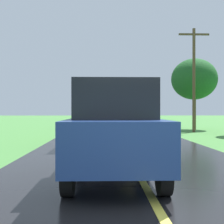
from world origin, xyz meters
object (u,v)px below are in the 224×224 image
at_px(banana_truck_far, 102,111).
at_px(following_car, 114,130).
at_px(roadside_tree_mid_right, 194,79).
at_px(utility_pole_roadside, 194,76).
at_px(banana_truck_near, 105,110).

xyz_separation_m(banana_truck_far, following_car, (0.30, -20.97, -0.40)).
distance_m(banana_truck_far, roadside_tree_mid_right, 8.33).
height_order(utility_pole_roadside, following_car, utility_pole_roadside).
distance_m(banana_truck_near, banana_truck_far, 12.93).
bearing_deg(roadside_tree_mid_right, utility_pole_roadside, -107.01).
bearing_deg(banana_truck_far, roadside_tree_mid_right, -24.33).
xyz_separation_m(banana_truck_near, utility_pole_roadside, (6.09, 6.48, 2.37)).
relative_size(utility_pole_roadside, roadside_tree_mid_right, 1.27).
distance_m(banana_truck_near, following_car, 8.05).
bearing_deg(following_car, banana_truck_far, 90.81).
bearing_deg(following_car, roadside_tree_mid_right, 68.56).
distance_m(banana_truck_near, utility_pole_roadside, 9.20).
bearing_deg(roadside_tree_mid_right, banana_truck_near, -126.18).
bearing_deg(roadside_tree_mid_right, banana_truck_far, 155.67).
height_order(roadside_tree_mid_right, following_car, roadside_tree_mid_right).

